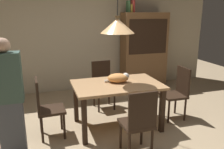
{
  "coord_description": "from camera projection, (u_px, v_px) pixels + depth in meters",
  "views": [
    {
      "loc": [
        -1.11,
        -2.92,
        1.87
      ],
      "look_at": [
        0.02,
        0.66,
        0.85
      ],
      "focal_mm": 37.34,
      "sensor_mm": 36.0,
      "label": 1
    }
  ],
  "objects": [
    {
      "name": "dining_table",
      "position": [
        117.0,
        89.0,
        3.76
      ],
      "size": [
        1.4,
        0.9,
        0.75
      ],
      "color": "tan",
      "rests_on": "ground"
    },
    {
      "name": "back_wall",
      "position": [
        86.0,
        30.0,
        5.56
      ],
      "size": [
        6.4,
        0.1,
        2.9
      ],
      "primitive_type": "cube",
      "color": "beige",
      "rests_on": "ground"
    },
    {
      "name": "chair_left_side",
      "position": [
        46.0,
        106.0,
        3.47
      ],
      "size": [
        0.42,
        0.42,
        0.93
      ],
      "color": "black",
      "rests_on": "ground"
    },
    {
      "name": "hutch_bookcase",
      "position": [
        144.0,
        52.0,
        5.79
      ],
      "size": [
        1.12,
        0.45,
        1.85
      ],
      "color": "brown",
      "rests_on": "ground"
    },
    {
      "name": "chair_far_back",
      "position": [
        103.0,
        82.0,
        4.61
      ],
      "size": [
        0.42,
        0.42,
        0.93
      ],
      "color": "black",
      "rests_on": "ground"
    },
    {
      "name": "book_green_slim",
      "position": [
        128.0,
        7.0,
        5.38
      ],
      "size": [
        0.03,
        0.2,
        0.26
      ],
      "primitive_type": "cube",
      "color": "#427A4C",
      "rests_on": "hutch_bookcase"
    },
    {
      "name": "book_red_tall",
      "position": [
        132.0,
        6.0,
        5.41
      ],
      "size": [
        0.04,
        0.22,
        0.28
      ],
      "primitive_type": "cube",
      "color": "#B73833",
      "rests_on": "hutch_bookcase"
    },
    {
      "name": "chair_near_front",
      "position": [
        139.0,
        121.0,
        2.99
      ],
      "size": [
        0.41,
        0.41,
        0.93
      ],
      "color": "black",
      "rests_on": "ground"
    },
    {
      "name": "chair_right_side",
      "position": [
        177.0,
        91.0,
        4.12
      ],
      "size": [
        0.41,
        0.41,
        0.93
      ],
      "color": "black",
      "rests_on": "ground"
    },
    {
      "name": "book_yellow_short",
      "position": [
        130.0,
        8.0,
        5.41
      ],
      "size": [
        0.04,
        0.2,
        0.18
      ],
      "primitive_type": "cube",
      "color": "gold",
      "rests_on": "hutch_bookcase"
    },
    {
      "name": "pendant_lamp",
      "position": [
        117.0,
        26.0,
        3.5
      ],
      "size": [
        0.52,
        0.52,
        1.3
      ],
      "color": "#E0A86B"
    },
    {
      "name": "person_standing",
      "position": [
        9.0,
        101.0,
        2.91
      ],
      "size": [
        0.36,
        0.22,
        1.57
      ],
      "color": "#4C515B",
      "rests_on": "ground"
    },
    {
      "name": "cat_sleeping",
      "position": [
        119.0,
        78.0,
        3.78
      ],
      "size": [
        0.4,
        0.3,
        0.16
      ],
      "color": "#E59951",
      "rests_on": "dining_table"
    },
    {
      "name": "ground",
      "position": [
        124.0,
        140.0,
        3.5
      ],
      "size": [
        10.0,
        10.0,
        0.0
      ],
      "primitive_type": "plane",
      "color": "tan"
    }
  ]
}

